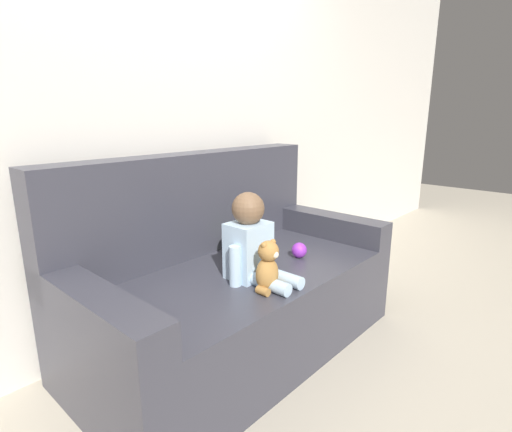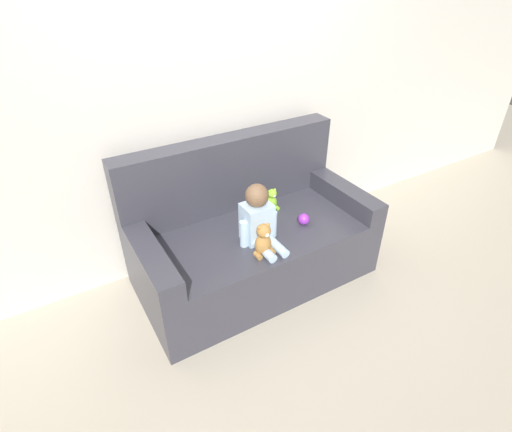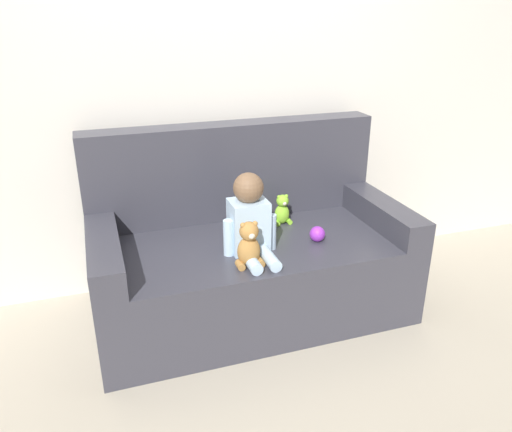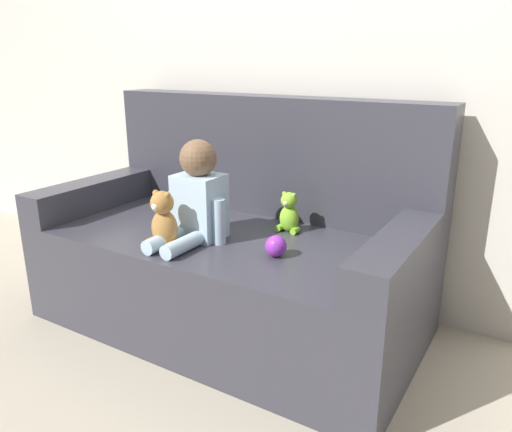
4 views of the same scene
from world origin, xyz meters
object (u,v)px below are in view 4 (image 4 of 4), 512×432
object	(u,v)px
toy_ball	(276,246)
couch	(236,251)
teddy_bear_brown	(164,221)
person_baby	(197,199)
plush_toy_side	(289,213)

from	to	relation	value
toy_ball	couch	bearing A→B (deg)	146.86
toy_ball	teddy_bear_brown	bearing A→B (deg)	-161.53
person_baby	couch	bearing A→B (deg)	75.53
person_baby	toy_ball	world-z (taller)	person_baby
couch	person_baby	xyz separation A→B (m)	(-0.06, -0.22, 0.30)
person_baby	teddy_bear_brown	xyz separation A→B (m)	(-0.05, -0.15, -0.07)
plush_toy_side	couch	bearing A→B (deg)	-163.75
person_baby	teddy_bear_brown	distance (m)	0.18
person_baby	plush_toy_side	world-z (taller)	person_baby
teddy_bear_brown	toy_ball	size ratio (longest dim) A/B	2.79
couch	toy_ball	xyz separation A→B (m)	(0.34, -0.22, 0.17)
person_baby	plush_toy_side	bearing A→B (deg)	44.00
teddy_bear_brown	plush_toy_side	distance (m)	0.56
couch	plush_toy_side	world-z (taller)	couch
plush_toy_side	toy_ball	xyz separation A→B (m)	(0.10, -0.29, -0.04)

